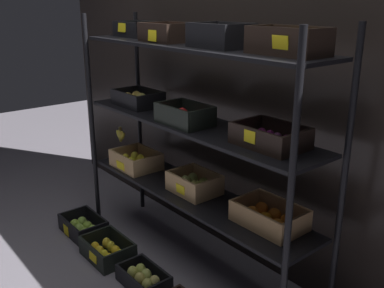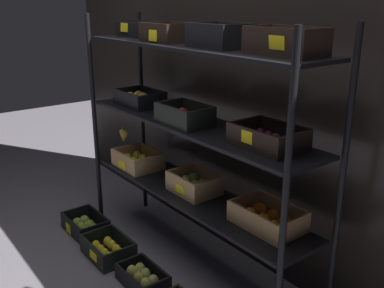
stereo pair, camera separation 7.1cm
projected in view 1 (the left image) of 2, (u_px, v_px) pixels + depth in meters
ground_plane at (192, 262)px, 2.93m from camera, size 10.00×10.00×0.00m
storefront_wall at (241, 73)px, 2.79m from camera, size 4.22×0.12×2.45m
display_rack at (194, 120)px, 2.61m from camera, size 1.95×0.44×1.58m
crate_ground_apple_green at (83, 227)px, 3.29m from camera, size 0.36×0.25×0.12m
crate_ground_lemon at (108, 251)px, 2.97m from camera, size 0.35×0.26×0.13m
crate_ground_pear at (144, 279)px, 2.68m from camera, size 0.34×0.20×0.11m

